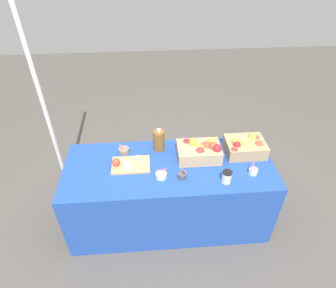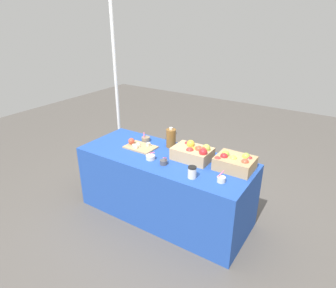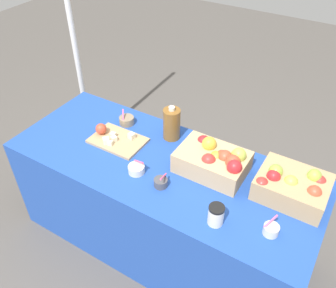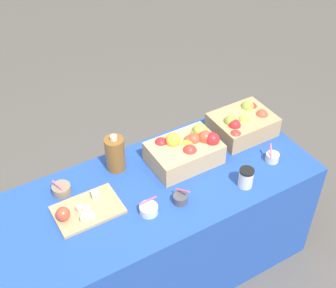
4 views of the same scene
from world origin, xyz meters
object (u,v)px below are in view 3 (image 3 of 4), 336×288
at_px(apple_crate_middle, 215,160).
at_px(coffee_cup, 216,215).
at_px(apple_crate_left, 292,186).
at_px(sample_bowl_near, 127,120).
at_px(cutting_board_front, 114,138).
at_px(sample_bowl_far, 136,169).
at_px(sample_bowl_extra, 271,230).
at_px(tent_pole, 71,26).
at_px(sample_bowl_mid, 161,182).
at_px(cider_jug, 172,124).

bearing_deg(apple_crate_middle, coffee_cup, -63.64).
xyz_separation_m(apple_crate_left, sample_bowl_near, (-1.14, 0.08, -0.05)).
distance_m(cutting_board_front, sample_bowl_near, 0.20).
relative_size(apple_crate_left, coffee_cup, 3.19).
xyz_separation_m(apple_crate_middle, sample_bowl_far, (-0.38, -0.24, -0.06)).
height_order(sample_bowl_far, sample_bowl_extra, sample_bowl_extra).
relative_size(apple_crate_middle, tent_pole, 0.17).
xyz_separation_m(sample_bowl_mid, coffee_cup, (0.37, -0.08, 0.03)).
bearing_deg(tent_pole, coffee_cup, -26.67).
relative_size(sample_bowl_far, sample_bowl_extra, 0.95).
distance_m(apple_crate_left, cider_jug, 0.81).
height_order(sample_bowl_mid, coffee_cup, coffee_cup).
bearing_deg(sample_bowl_far, coffee_cup, -9.95).
bearing_deg(sample_bowl_extra, cider_jug, 153.08).
bearing_deg(coffee_cup, cider_jug, 138.18).
bearing_deg(sample_bowl_mid, cutting_board_front, 158.19).
distance_m(sample_bowl_far, coffee_cup, 0.55).
distance_m(sample_bowl_mid, tent_pole, 1.52).
relative_size(apple_crate_left, cider_jug, 1.57).
xyz_separation_m(cider_jug, tent_pole, (-1.09, 0.34, 0.30)).
height_order(apple_crate_middle, cider_jug, cider_jug).
xyz_separation_m(cutting_board_front, sample_bowl_extra, (1.09, -0.18, 0.01)).
bearing_deg(sample_bowl_near, apple_crate_middle, -9.24).
distance_m(apple_crate_left, sample_bowl_near, 1.14).
distance_m(apple_crate_left, sample_bowl_far, 0.86).
bearing_deg(cider_jug, sample_bowl_extra, -26.92).
xyz_separation_m(sample_bowl_near, cider_jug, (0.34, 0.03, 0.08)).
distance_m(cutting_board_front, sample_bowl_far, 0.33).
xyz_separation_m(cutting_board_front, sample_bowl_mid, (0.47, -0.19, 0.01)).
bearing_deg(sample_bowl_extra, coffee_cup, -162.84).
bearing_deg(apple_crate_left, cutting_board_front, -174.28).
height_order(sample_bowl_near, sample_bowl_mid, sample_bowl_mid).
bearing_deg(cider_jug, sample_bowl_mid, -66.89).
xyz_separation_m(sample_bowl_near, coffee_cup, (0.88, -0.45, 0.03)).
bearing_deg(apple_crate_middle, sample_bowl_near, 170.76).
height_order(apple_crate_left, apple_crate_middle, apple_crate_middle).
distance_m(apple_crate_middle, tent_pole, 1.58).
relative_size(cutting_board_front, coffee_cup, 3.00).
relative_size(apple_crate_left, sample_bowl_near, 3.59).
distance_m(apple_crate_left, sample_bowl_mid, 0.70).
distance_m(cider_jug, tent_pole, 1.19).
xyz_separation_m(sample_bowl_near, tent_pole, (-0.76, 0.37, 0.38)).
bearing_deg(coffee_cup, tent_pole, 153.33).
distance_m(sample_bowl_near, tent_pole, 0.93).
bearing_deg(sample_bowl_far, apple_crate_left, 18.93).
xyz_separation_m(apple_crate_middle, cutting_board_front, (-0.67, -0.08, -0.06)).
xyz_separation_m(sample_bowl_extra, cider_jug, (-0.80, 0.40, 0.08)).
bearing_deg(sample_bowl_near, apple_crate_left, -4.04).
bearing_deg(cutting_board_front, sample_bowl_near, 102.96).
relative_size(sample_bowl_mid, sample_bowl_extra, 0.99).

